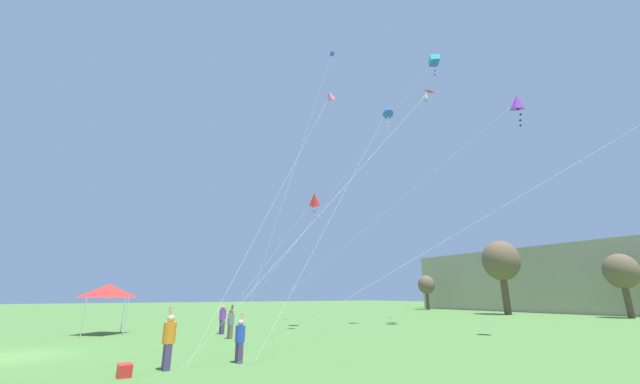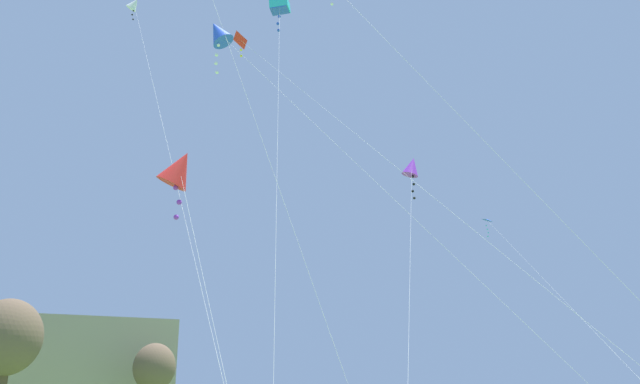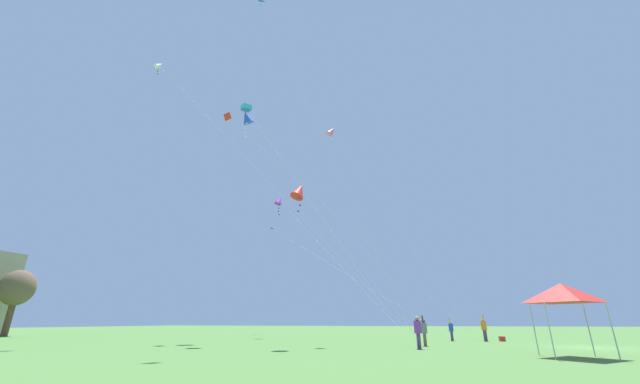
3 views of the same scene
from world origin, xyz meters
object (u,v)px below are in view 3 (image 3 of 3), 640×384
at_px(cooler_box, 502,339).
at_px(kite_red_diamond_8, 299,191).
at_px(kite_cyan_box_1, 246,108).
at_px(kite_blue_diamond_2, 247,118).
at_px(kite_pink_diamond_7, 332,132).
at_px(festival_tent, 562,293).
at_px(kite_purple_diamond_4, 279,200).
at_px(person_purple_shirt, 418,331).
at_px(kite_red_delta_3, 231,119).
at_px(person_blue_shirt, 451,330).
at_px(kite_blue_delta_5, 276,231).
at_px(kite_blue_delta_6, 265,9).
at_px(kite_white_diamond_0, 160,66).
at_px(person_orange_shirt, 484,328).
at_px(person_grey_shirt, 424,331).

height_order(cooler_box, kite_red_diamond_8, kite_red_diamond_8).
relative_size(kite_cyan_box_1, kite_blue_diamond_2, 1.18).
bearing_deg(cooler_box, kite_pink_diamond_7, 118.51).
height_order(festival_tent, kite_purple_diamond_4, kite_purple_diamond_4).
bearing_deg(kite_purple_diamond_4, kite_red_diamond_8, -152.96).
distance_m(person_purple_shirt, kite_red_delta_3, 25.31).
xyz_separation_m(person_blue_shirt, kite_blue_diamond_2, (-7.72, 15.50, 17.50)).
distance_m(kite_blue_delta_5, kite_red_diamond_8, 24.72).
relative_size(festival_tent, kite_blue_diamond_2, 0.16).
relative_size(person_purple_shirt, kite_cyan_box_1, 0.08).
bearing_deg(kite_blue_diamond_2, festival_tent, -107.10).
xyz_separation_m(person_purple_shirt, kite_purple_diamond_4, (13.08, 13.98, 13.28)).
distance_m(person_blue_shirt, kite_purple_diamond_4, 21.43).
relative_size(festival_tent, kite_purple_diamond_4, 0.21).
distance_m(kite_red_delta_3, kite_purple_diamond_4, 10.39).
relative_size(kite_red_delta_3, kite_red_diamond_8, 2.02).
relative_size(kite_blue_delta_6, kite_red_diamond_8, 2.50).
bearing_deg(person_blue_shirt, person_purple_shirt, 53.11).
xyz_separation_m(person_blue_shirt, kite_white_diamond_0, (-10.07, 23.57, 22.90)).
height_order(kite_white_diamond_0, kite_pink_diamond_7, kite_white_diamond_0).
height_order(festival_tent, person_orange_shirt, festival_tent).
bearing_deg(kite_white_diamond_0, kite_pink_diamond_7, -75.69).
xyz_separation_m(festival_tent, kite_blue_delta_6, (1.53, 16.22, 22.70)).
relative_size(kite_purple_diamond_4, kite_blue_delta_6, 0.56).
bearing_deg(kite_red_diamond_8, festival_tent, -103.14).
relative_size(kite_blue_delta_5, kite_pink_diamond_7, 1.25).
xyz_separation_m(festival_tent, person_purple_shirt, (3.61, 6.39, -1.69)).
height_order(person_purple_shirt, kite_white_diamond_0, kite_white_diamond_0).
bearing_deg(kite_red_delta_3, kite_blue_diamond_2, -127.81).
bearing_deg(kite_blue_delta_5, kite_cyan_box_1, -171.08).
xyz_separation_m(kite_cyan_box_1, kite_red_delta_3, (-1.51, 0.78, -2.09)).
height_order(person_purple_shirt, kite_blue_delta_6, kite_blue_delta_6).
height_order(person_blue_shirt, kite_red_delta_3, kite_red_delta_3).
relative_size(kite_purple_diamond_4, kite_blue_delta_5, 0.68).
distance_m(person_orange_shirt, person_purple_shirt, 11.21).
height_order(festival_tent, kite_cyan_box_1, kite_cyan_box_1).
relative_size(kite_white_diamond_0, kite_blue_delta_5, 1.13).
height_order(kite_blue_diamond_2, kite_blue_delta_6, kite_blue_delta_6).
bearing_deg(kite_blue_diamond_2, kite_pink_diamond_7, -77.80).
bearing_deg(kite_blue_delta_6, kite_blue_delta_5, 18.24).
height_order(cooler_box, kite_white_diamond_0, kite_white_diamond_0).
relative_size(person_grey_shirt, kite_blue_delta_6, 0.07).
relative_size(person_blue_shirt, kite_blue_delta_6, 0.06).
distance_m(person_purple_shirt, kite_red_diamond_8, 11.40).
bearing_deg(festival_tent, person_orange_shirt, 5.96).
bearing_deg(person_purple_shirt, kite_white_diamond_0, -115.04).
bearing_deg(kite_red_delta_3, kite_cyan_box_1, -27.38).
xyz_separation_m(kite_blue_delta_6, kite_red_diamond_8, (1.61, -2.76, -15.46)).
bearing_deg(kite_blue_diamond_2, kite_blue_delta_5, 13.51).
distance_m(kite_white_diamond_0, kite_red_delta_3, 7.85).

